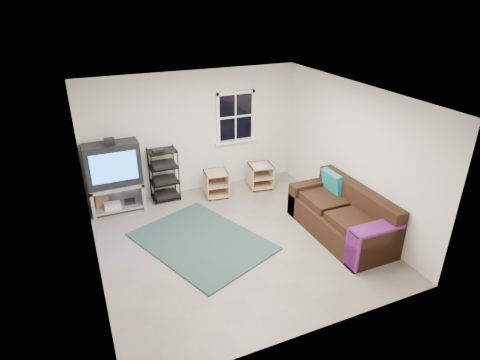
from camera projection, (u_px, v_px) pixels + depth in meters
name	position (u px, v px, depth m)	size (l,w,h in m)	color
room	(236.00, 120.00, 8.68)	(4.60, 4.62, 4.60)	slate
tv_unit	(114.00, 171.00, 7.79)	(1.03, 0.52, 1.52)	#93939A
av_rack	(164.00, 178.00, 8.33)	(0.57, 0.41, 1.14)	black
side_table_left	(216.00, 183.00, 8.57)	(0.53, 0.53, 0.56)	tan
side_table_right	(260.00, 174.00, 8.93)	(0.56, 0.56, 0.57)	tan
sofa	(342.00, 217.00, 7.17)	(0.95, 2.13, 0.97)	black
shag_rug	(202.00, 241.00, 7.07)	(1.68, 2.31, 0.03)	black
paper_bag	(101.00, 200.00, 8.07)	(0.27, 0.17, 0.38)	olive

